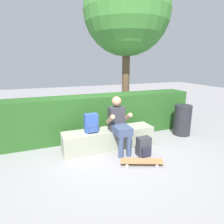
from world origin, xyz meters
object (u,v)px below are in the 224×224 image
object	(u,v)px
person_skater	(119,123)
backpack_on_ground	(144,147)
trash_bin	(182,120)
backpack_on_bench	(91,123)
skateboard_near_person	(142,161)
bench_main	(109,139)

from	to	relation	value
person_skater	backpack_on_ground	distance (m)	0.72
trash_bin	person_skater	bearing A→B (deg)	-172.01
backpack_on_bench	backpack_on_ground	bearing A→B (deg)	-32.89
skateboard_near_person	backpack_on_ground	xyz separation A→B (m)	(0.24, 0.33, 0.12)
skateboard_near_person	bench_main	bearing A→B (deg)	107.69
backpack_on_ground	bench_main	bearing A→B (deg)	131.15
backpack_on_ground	backpack_on_bench	bearing A→B (deg)	147.11
backpack_on_bench	person_skater	bearing A→B (deg)	-20.20
backpack_on_ground	trash_bin	distance (m)	1.74
person_skater	backpack_on_ground	xyz separation A→B (m)	(0.39, -0.41, -0.45)
bench_main	skateboard_near_person	world-z (taller)	bench_main
backpack_on_bench	trash_bin	size ratio (longest dim) A/B	0.49
backpack_on_ground	trash_bin	world-z (taller)	trash_bin
person_skater	backpack_on_ground	size ratio (longest dim) A/B	2.98
skateboard_near_person	backpack_on_bench	distance (m)	1.31
bench_main	person_skater	bearing A→B (deg)	-54.21
bench_main	trash_bin	bearing A→B (deg)	1.64
person_skater	trash_bin	xyz separation A→B (m)	(1.97, 0.28, -0.24)
bench_main	skateboard_near_person	xyz separation A→B (m)	(0.30, -0.95, -0.15)
backpack_on_ground	trash_bin	xyz separation A→B (m)	(1.58, 0.69, 0.21)
person_skater	skateboard_near_person	world-z (taller)	person_skater
person_skater	backpack_on_ground	bearing A→B (deg)	-46.33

